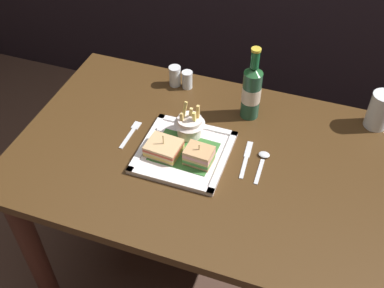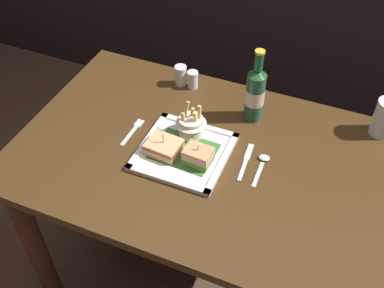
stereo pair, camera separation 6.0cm
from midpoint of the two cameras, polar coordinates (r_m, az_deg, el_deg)
ground_plane at (r=2.05m, az=1.59°, el=-15.76°), size 6.00×6.00×0.00m
dining_table at (r=1.56m, az=2.02°, el=-4.72°), size 1.16×0.77×0.74m
square_plate at (r=1.45m, az=0.21°, el=-1.01°), size 0.27×0.27×0.02m
sandwich_half_left at (r=1.43m, az=-2.28°, el=-0.39°), size 0.11×0.09×0.07m
sandwich_half_right at (r=1.40m, az=1.99°, el=-1.48°), size 0.09×0.07×0.07m
fries_cup at (r=1.47m, az=1.05°, el=2.52°), size 0.10×0.10×0.12m
beer_bottle at (r=1.53m, az=8.86°, el=6.16°), size 0.06×0.06×0.26m
water_glass at (r=1.61m, az=23.49°, el=2.77°), size 0.07×0.07×0.13m
fork at (r=1.53m, az=-6.09°, el=1.64°), size 0.02×0.13×0.00m
knife at (r=1.44m, az=7.82°, el=-1.98°), size 0.03×0.16×0.00m
spoon at (r=1.44m, az=9.82°, el=-2.24°), size 0.03×0.14×0.01m
salt_shaker at (r=1.70m, az=-0.37°, el=8.24°), size 0.04×0.04×0.08m
pepper_shaker at (r=1.69m, az=1.12°, el=7.75°), size 0.04×0.04×0.07m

